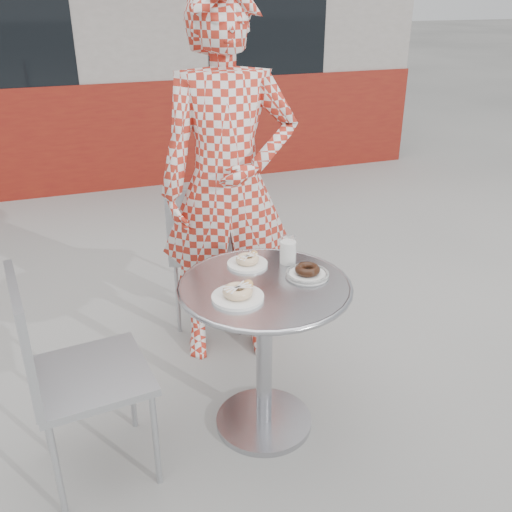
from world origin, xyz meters
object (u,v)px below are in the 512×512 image
object	(u,v)px
chair_left	(93,414)
chair_far	(213,278)
milk_cup	(288,251)
seated_person	(228,187)
plate_near	(238,293)
plate_far	(248,261)
plate_checker	(307,273)
bistro_table	(265,321)

from	to	relation	value
chair_left	chair_far	bearing A→B (deg)	-44.51
chair_left	milk_cup	world-z (taller)	chair_left
seated_person	plate_near	size ratio (longest dim) A/B	9.11
chair_far	plate_far	bearing A→B (deg)	111.00
plate_far	chair_far	bearing A→B (deg)	86.42
plate_checker	milk_cup	world-z (taller)	milk_cup
plate_checker	seated_person	bearing A→B (deg)	102.37
chair_left	plate_far	xyz separation A→B (m)	(0.72, 0.21, 0.45)
chair_left	plate_near	size ratio (longest dim) A/B	4.45
bistro_table	plate_near	xyz separation A→B (m)	(-0.13, -0.07, 0.19)
plate_far	milk_cup	world-z (taller)	milk_cup
chair_far	plate_near	world-z (taller)	chair_far
plate_checker	plate_near	bearing A→B (deg)	-165.73
seated_person	bistro_table	bearing A→B (deg)	-83.77
bistro_table	chair_left	size ratio (longest dim) A/B	0.80
plate_near	plate_checker	distance (m)	0.34
chair_far	plate_far	size ratio (longest dim) A/B	4.99
seated_person	plate_checker	size ratio (longest dim) A/B	10.13
chair_left	milk_cup	size ratio (longest dim) A/B	7.54
chair_left	plate_far	world-z (taller)	chair_left
plate_far	milk_cup	xyz separation A→B (m)	(0.17, -0.04, 0.04)
seated_person	plate_checker	bearing A→B (deg)	-66.80
plate_checker	milk_cup	size ratio (longest dim) A/B	1.52
milk_cup	chair_left	bearing A→B (deg)	-169.28
chair_left	plate_checker	distance (m)	1.02
milk_cup	chair_far	bearing A→B (deg)	98.55
seated_person	plate_near	xyz separation A→B (m)	(-0.19, -0.71, -0.18)
bistro_table	plate_near	bearing A→B (deg)	-151.73
bistro_table	milk_cup	size ratio (longest dim) A/B	6.03
chair_far	seated_person	world-z (taller)	seated_person
plate_checker	milk_cup	bearing A→B (deg)	101.05
plate_near	plate_far	bearing A→B (deg)	63.85
seated_person	plate_checker	world-z (taller)	seated_person
seated_person	plate_far	world-z (taller)	seated_person
chair_left	plate_far	bearing A→B (deg)	-80.18
bistro_table	plate_near	world-z (taller)	plate_near
chair_far	milk_cup	world-z (taller)	chair_far
chair_far	chair_left	world-z (taller)	chair_left
chair_far	plate_far	distance (m)	0.89
chair_left	plate_near	xyz separation A→B (m)	(0.59, -0.06, 0.46)
plate_near	seated_person	bearing A→B (deg)	75.35
chair_far	plate_near	distance (m)	1.14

